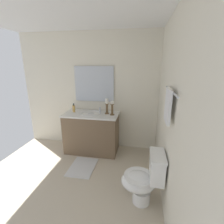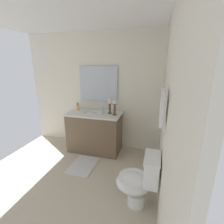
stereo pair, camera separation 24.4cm
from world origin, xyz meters
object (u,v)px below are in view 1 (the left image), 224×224
candle_holder_tall (112,108)px  vanity_cabinet (92,132)px  towel_bar (171,91)px  towel_near_vanity (168,106)px  bath_mat (82,167)px  soap_bottle (74,108)px  mirror (94,84)px  toilet (144,179)px  candle_holder_short (107,106)px  sink_basin (91,115)px

candle_holder_tall → vanity_cabinet: bearing=-91.4°
towel_bar → towel_near_vanity: bearing=-90.0°
towel_near_vanity → bath_mat: size_ratio=0.61×
candle_holder_tall → soap_bottle: 0.84m
towel_bar → towel_near_vanity: size_ratio=1.94×
mirror → soap_bottle: (0.23, -0.39, -0.49)m
vanity_cabinet → candle_holder_tall: size_ratio=3.90×
vanity_cabinet → toilet: bearing=41.6°
candle_holder_short → soap_bottle: bearing=-90.1°
sink_basin → bath_mat: size_ratio=0.67×
candle_holder_short → towel_near_vanity: size_ratio=0.85×
sink_basin → bath_mat: sink_basin is taller
toilet → towel_bar: size_ratio=1.05×
candle_holder_short → bath_mat: 1.25m
candle_holder_short → toilet: (1.27, 0.76, -0.64)m
candle_holder_tall → towel_near_vanity: towel_near_vanity is taller
candle_holder_short → towel_bar: (1.32, 0.98, 0.54)m
soap_bottle → towel_bar: bearing=52.0°
mirror → candle_holder_tall: 0.67m
mirror → candle_holder_short: bearing=54.7°
vanity_cabinet → candle_holder_tall: 0.72m
soap_bottle → toilet: 2.02m
towel_near_vanity → sink_basin: bearing=-134.7°
sink_basin → toilet: size_ratio=0.54×
vanity_cabinet → candle_holder_tall: (0.01, 0.44, 0.57)m
sink_basin → candle_holder_short: bearing=99.2°
sink_basin → toilet: sink_basin is taller
toilet → bath_mat: toilet is taller
candle_holder_tall → candle_holder_short: 0.14m
sink_basin → towel_bar: 1.96m
toilet → towel_near_vanity: bearing=75.1°
vanity_cabinet → towel_near_vanity: (1.27, 1.28, 0.96)m
candle_holder_tall → mirror: bearing=-123.4°
candle_holder_short → bath_mat: bearing=-25.4°
vanity_cabinet → soap_bottle: (-0.05, -0.39, 0.49)m
candle_holder_short → soap_bottle: (-0.00, -0.71, -0.09)m
candle_holder_tall → toilet: 1.50m
vanity_cabinet → toilet: 1.63m
toilet → bath_mat: size_ratio=1.25×
candle_holder_tall → candle_holder_short: (-0.06, -0.12, 0.02)m
soap_bottle → towel_near_vanity: bearing=51.7°
vanity_cabinet → soap_bottle: bearing=-97.7°
bath_mat → candle_holder_short: bearing=154.6°
toilet → towel_near_vanity: towel_near_vanity is taller
vanity_cabinet → soap_bottle: 0.63m
towel_bar → toilet: bearing=-103.8°
vanity_cabinet → sink_basin: (0.00, 0.00, 0.38)m
candle_holder_tall → towel_near_vanity: (1.26, 0.84, 0.39)m
toilet → towel_bar: 1.20m
mirror → candle_holder_short: 0.56m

